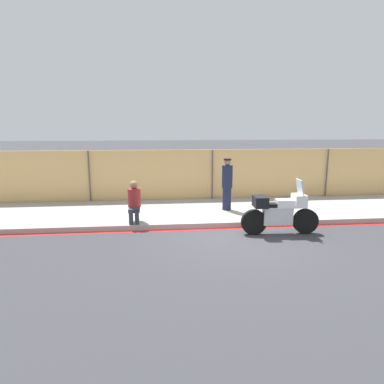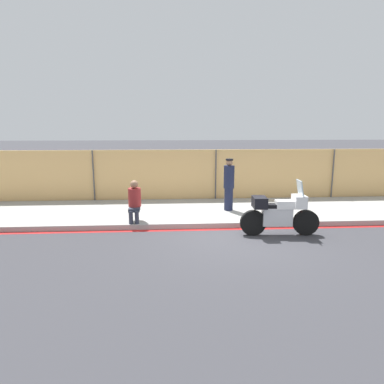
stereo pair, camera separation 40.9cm
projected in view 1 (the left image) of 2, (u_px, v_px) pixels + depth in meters
name	position (u px, v px, depth m)	size (l,w,h in m)	color
ground_plane	(237.00, 236.00, 9.39)	(120.00, 120.00, 0.00)	#38383D
sidewalk	(220.00, 211.00, 11.85)	(34.79, 3.45, 0.16)	#9E9E99
curb_paint_stripe	(231.00, 229.00, 10.09)	(34.79, 0.18, 0.01)	red
storefront_fence	(212.00, 176.00, 13.43)	(33.05, 0.17, 2.08)	#E5B26B
motorcycle	(280.00, 212.00, 9.49)	(2.18, 0.56, 1.55)	black
officer_standing	(227.00, 184.00, 11.53)	(0.36, 0.36, 1.75)	#191E38
person_seated_on_curb	(134.00, 200.00, 10.16)	(0.38, 0.64, 1.23)	#2D3342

